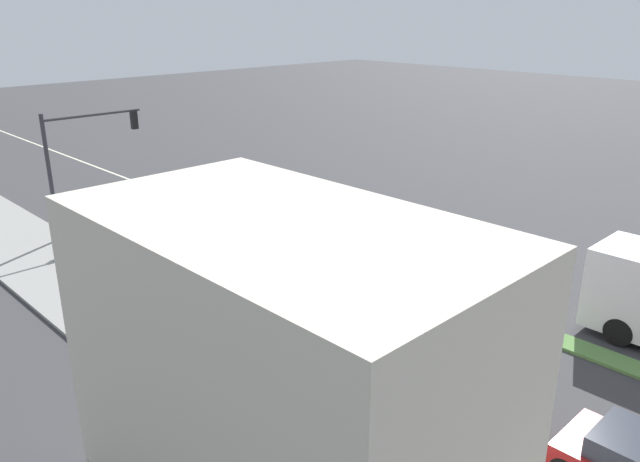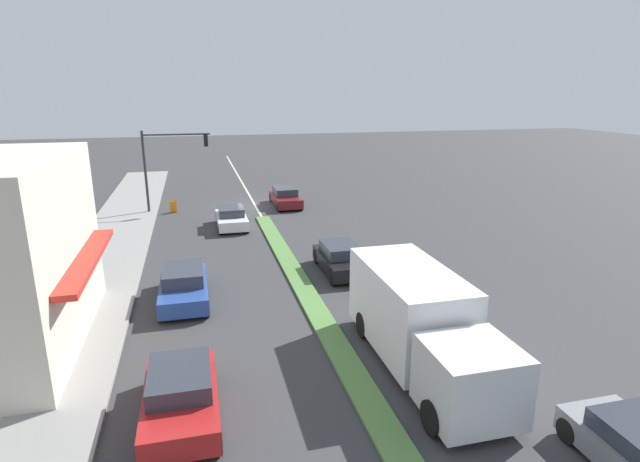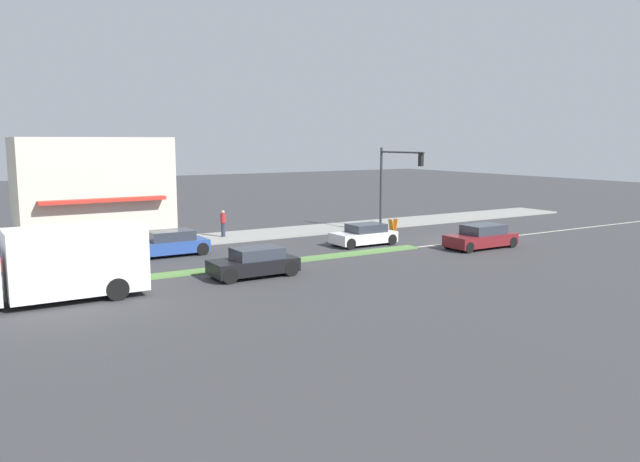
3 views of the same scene
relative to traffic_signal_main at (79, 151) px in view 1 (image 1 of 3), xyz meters
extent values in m
plane|color=#38383A|center=(-6.12, 17.37, -3.90)|extent=(160.00, 160.00, 0.00)
cube|color=gray|center=(2.88, 17.87, -3.84)|extent=(4.00, 73.00, 0.12)
cube|color=beige|center=(-6.12, -0.63, -3.90)|extent=(0.16, 60.00, 0.01)
cube|color=beige|center=(4.57, 18.95, -0.64)|extent=(4.83, 8.54, 6.27)
cube|color=red|center=(1.80, 18.95, -0.98)|extent=(0.70, 6.83, 0.20)
cylinder|color=#333338|center=(1.43, 0.01, -0.98)|extent=(0.18, 0.18, 5.60)
cylinder|color=#333338|center=(-0.82, 0.01, 1.52)|extent=(4.50, 0.12, 0.12)
cube|color=black|center=(-2.77, 0.01, 1.07)|extent=(0.28, 0.24, 0.84)
sphere|color=red|center=(-2.77, -0.12, 1.34)|extent=(0.18, 0.18, 0.18)
sphere|color=gold|center=(-2.77, -0.12, 1.07)|extent=(0.18, 0.18, 0.18)
sphere|color=green|center=(-2.77, -0.12, 0.80)|extent=(0.18, 0.18, 0.18)
cylinder|color=#282D42|center=(2.90, 11.45, -3.34)|extent=(0.26, 0.26, 0.89)
cylinder|color=maroon|center=(2.90, 11.45, -2.60)|extent=(0.34, 0.34, 0.59)
sphere|color=tan|center=(2.90, 11.45, -2.20)|extent=(0.22, 0.22, 0.22)
cube|color=orange|center=(-0.25, 0.05, -3.47)|extent=(0.45, 0.21, 0.84)
cube|color=orange|center=(-0.25, 0.37, -3.47)|extent=(0.45, 0.21, 0.84)
cylinder|color=black|center=(-7.24, 21.11, -3.45)|extent=(0.28, 0.90, 0.90)
cube|color=silver|center=(-3.92, 5.34, -3.41)|extent=(1.80, 3.84, 0.62)
cube|color=#2D333D|center=(-3.92, 5.15, -2.86)|extent=(1.53, 2.11, 0.48)
cylinder|color=black|center=(-4.72, 6.83, -3.57)|extent=(0.22, 0.66, 0.66)
cylinder|color=black|center=(-3.13, 6.83, -3.57)|extent=(0.22, 0.66, 0.66)
cylinder|color=black|center=(-4.72, 3.85, -3.57)|extent=(0.22, 0.66, 0.66)
cylinder|color=black|center=(-3.13, 3.85, -3.57)|extent=(0.22, 0.66, 0.66)
cube|color=#284793|center=(-1.12, 16.41, -3.38)|extent=(1.86, 4.27, 0.65)
cube|color=#2D333D|center=(-1.12, 16.20, -2.79)|extent=(1.59, 2.35, 0.53)
cylinder|color=black|center=(-1.96, 18.09, -3.55)|extent=(0.22, 0.70, 0.70)
cylinder|color=black|center=(-0.29, 18.09, -3.55)|extent=(0.22, 0.70, 0.70)
cylinder|color=black|center=(-1.96, 14.73, -3.55)|extent=(0.22, 0.70, 0.70)
cylinder|color=black|center=(-0.29, 14.73, -3.55)|extent=(0.22, 0.70, 0.70)
cube|color=black|center=(-8.32, 14.70, -3.38)|extent=(1.82, 3.99, 0.63)
cube|color=#2D333D|center=(-8.32, 14.50, -2.82)|extent=(1.55, 2.19, 0.51)
cylinder|color=black|center=(-9.14, 16.23, -3.54)|extent=(0.22, 0.72, 0.72)
cylinder|color=black|center=(-7.51, 16.23, -3.54)|extent=(0.22, 0.72, 0.72)
cylinder|color=black|center=(-9.14, 13.18, -3.54)|extent=(0.22, 0.72, 0.72)
cylinder|color=black|center=(-7.51, 13.18, -3.54)|extent=(0.22, 0.72, 0.72)
cylinder|color=black|center=(-1.97, 22.69, -3.57)|extent=(0.22, 0.65, 0.65)
cube|color=maroon|center=(-8.32, 0.13, -3.40)|extent=(1.84, 4.33, 0.65)
cube|color=#2D333D|center=(-8.32, -0.08, -2.81)|extent=(1.56, 2.38, 0.54)
cylinder|color=black|center=(-9.14, 1.89, -3.58)|extent=(0.22, 0.63, 0.63)
cylinder|color=black|center=(-7.51, 1.89, -3.58)|extent=(0.22, 0.63, 0.63)
cylinder|color=black|center=(-9.14, -1.62, -3.58)|extent=(0.22, 0.63, 0.63)
cylinder|color=black|center=(-7.51, -1.62, -3.58)|extent=(0.22, 0.63, 0.63)
camera|label=1|loc=(11.31, 26.89, 5.97)|focal=35.00mm
camera|label=2|loc=(-1.87, 36.12, 4.45)|focal=28.00mm
camera|label=3|loc=(-33.84, 26.84, 2.32)|focal=35.00mm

